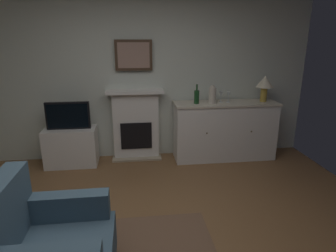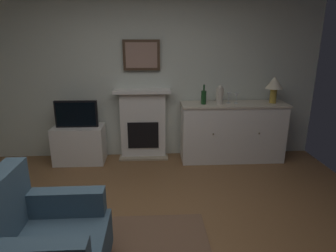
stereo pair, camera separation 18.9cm
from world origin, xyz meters
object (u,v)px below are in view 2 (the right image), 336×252
wine_glass_center (237,95)px  table_lamp (274,85)px  sideboard_cabinet (232,132)px  tv_cabinet (80,144)px  fireplace_unit (143,124)px  framed_picture (141,55)px  tv_set (76,114)px  vase_decorative (220,95)px  wine_glass_left (229,95)px  armchair (41,244)px  wine_bottle (204,97)px

wine_glass_center → table_lamp: bearing=0.1°
sideboard_cabinet → tv_cabinet: size_ratio=2.13×
fireplace_unit → sideboard_cabinet: 1.40m
framed_picture → tv_set: 1.30m
wine_glass_center → vase_decorative: vase_decorative is taller
framed_picture → fireplace_unit: bearing=-90.0°
wine_glass_left → tv_cabinet: 2.40m
wine_glass_center → armchair: (-2.09, -2.37, -0.65)m
table_lamp → wine_glass_center: table_lamp is taller
fireplace_unit → table_lamp: bearing=-5.1°
tv_set → armchair: 2.41m
vase_decorative → armchair: bearing=-128.2°
wine_glass_left → tv_set: 2.29m
sideboard_cabinet → tv_cabinet: 2.36m
framed_picture → table_lamp: size_ratio=1.37×
fireplace_unit → wine_glass_left: size_ratio=6.67×
vase_decorative → tv_set: size_ratio=0.45×
fireplace_unit → framed_picture: 1.06m
table_lamp → tv_set: (-2.95, -0.01, -0.41)m
framed_picture → wine_glass_center: size_ratio=3.33×
wine_glass_left → wine_glass_center: size_ratio=1.00×
wine_bottle → tv_set: wine_bottle is taller
table_lamp → tv_set: bearing=-179.8°
wine_glass_left → tv_cabinet: wine_glass_left is taller
fireplace_unit → armchair: size_ratio=1.20×
fireplace_unit → wine_glass_center: (1.41, -0.18, 0.48)m
vase_decorative → table_lamp: bearing=3.4°
sideboard_cabinet → wine_glass_center: size_ratio=9.67×
tv_cabinet → tv_set: size_ratio=1.21×
wine_glass_center → framed_picture: bearing=171.0°
framed_picture → table_lamp: bearing=-6.4°
tv_cabinet → vase_decorative: bearing=-1.8°
framed_picture → tv_cabinet: bearing=-168.0°
wine_glass_center → armchair: 3.23m
fireplace_unit → wine_bottle: size_ratio=3.79×
framed_picture → table_lamp: (1.98, -0.22, -0.42)m
wine_bottle → armchair: (-1.59, -2.34, -0.63)m
vase_decorative → tv_set: 2.14m
fireplace_unit → sideboard_cabinet: bearing=-7.3°
wine_glass_left → vase_decorative: size_ratio=0.59×
wine_bottle → wine_glass_left: (0.39, 0.05, 0.01)m
fireplace_unit → wine_bottle: (0.91, -0.21, 0.46)m
tv_set → armchair: bearing=-82.8°
framed_picture → tv_set: size_ratio=0.89×
wine_glass_left → armchair: wine_glass_left is taller
table_lamp → wine_glass_left: bearing=178.3°
sideboard_cabinet → wine_bottle: size_ratio=5.50×
framed_picture → wine_bottle: 1.12m
framed_picture → wine_bottle: framed_picture is taller
wine_glass_left → vase_decorative: 0.17m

